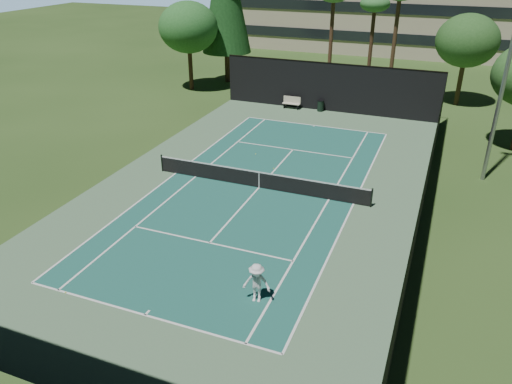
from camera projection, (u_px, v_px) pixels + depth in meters
ground at (259, 188)px, 28.74m from camera, size 160.00×160.00×0.00m
apron_slab at (259, 188)px, 28.74m from camera, size 18.00×32.00×0.01m
court_surface at (259, 188)px, 28.74m from camera, size 10.97×23.77×0.01m
court_lines at (259, 188)px, 28.74m from camera, size 11.07×23.87×0.01m
tennis_net at (259, 179)px, 28.50m from camera, size 12.90×0.10×1.10m
fence at (260, 155)px, 27.90m from camera, size 18.04×32.05×4.03m
player at (257, 283)px, 19.26m from camera, size 1.18×0.79×1.69m
tennis_ball_a at (66, 293)px, 20.03m from camera, size 0.07×0.07×0.07m
tennis_ball_b at (274, 168)px, 31.16m from camera, size 0.07×0.07×0.07m
tennis_ball_c at (282, 175)px, 30.21m from camera, size 0.07×0.07×0.07m
tennis_ball_d at (256, 154)px, 33.32m from camera, size 0.06×0.06×0.06m
park_bench at (292, 102)px, 42.45m from camera, size 1.50×0.45×1.02m
trash_bin at (321, 106)px, 41.78m from camera, size 0.56×0.56×0.95m
palm_b at (375, 7)px, 46.63m from camera, size 2.80×2.80×8.42m
decid_tree_a at (467, 41)px, 41.36m from camera, size 5.12×5.12×7.62m
decid_tree_c at (188, 27)px, 45.78m from camera, size 5.44×5.44×8.09m
campus_building at (386, 16)px, 65.17m from camera, size 40.50×12.50×8.30m
light_pole at (506, 71)px, 26.92m from camera, size 0.90×0.25×12.22m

